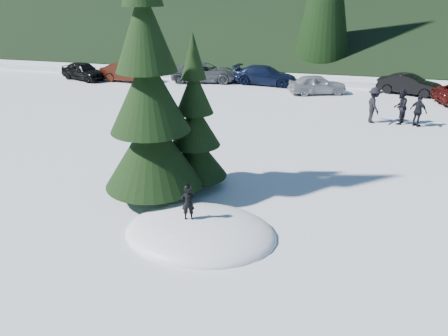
% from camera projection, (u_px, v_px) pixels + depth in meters
% --- Properties ---
extents(ground, '(200.00, 200.00, 0.00)m').
position_uv_depth(ground, '(201.00, 234.00, 12.70)').
color(ground, white).
rests_on(ground, ground).
extents(snow_mound, '(4.48, 3.52, 0.96)m').
position_uv_depth(snow_mound, '(201.00, 234.00, 12.70)').
color(snow_mound, white).
rests_on(snow_mound, ground).
extents(spruce_tall, '(3.20, 3.20, 8.60)m').
position_uv_depth(spruce_tall, '(149.00, 103.00, 13.58)').
color(spruce_tall, black).
rests_on(spruce_tall, ground).
extents(spruce_short, '(2.20, 2.20, 5.37)m').
position_uv_depth(spruce_short, '(195.00, 130.00, 15.05)').
color(spruce_short, black).
rests_on(spruce_short, ground).
extents(child_skier, '(0.42, 0.32, 1.01)m').
position_uv_depth(child_skier, '(188.00, 203.00, 12.36)').
color(child_skier, black).
rests_on(child_skier, snow_mound).
extents(adult_0, '(0.95, 1.07, 1.82)m').
position_uv_depth(adult_0, '(400.00, 107.00, 22.70)').
color(adult_0, black).
rests_on(adult_0, ground).
extents(adult_1, '(0.97, 0.93, 1.62)m').
position_uv_depth(adult_1, '(418.00, 111.00, 22.29)').
color(adult_1, black).
rests_on(adult_1, ground).
extents(adult_2, '(1.00, 1.36, 1.88)m').
position_uv_depth(adult_2, '(374.00, 105.00, 22.90)').
color(adult_2, black).
rests_on(adult_2, ground).
extents(car_0, '(4.31, 2.92, 1.36)m').
position_uv_depth(car_0, '(84.00, 71.00, 33.86)').
color(car_0, black).
rests_on(car_0, ground).
extents(car_1, '(4.45, 1.82, 1.44)m').
position_uv_depth(car_1, '(130.00, 72.00, 33.18)').
color(car_1, black).
rests_on(car_1, ground).
extents(car_2, '(5.52, 3.39, 1.43)m').
position_uv_depth(car_2, '(205.00, 72.00, 33.16)').
color(car_2, '#4A4D51').
rests_on(car_2, ground).
extents(car_3, '(4.89, 2.42, 1.37)m').
position_uv_depth(car_3, '(265.00, 75.00, 32.18)').
color(car_3, black).
rests_on(car_3, ground).
extents(car_4, '(4.12, 2.81, 1.30)m').
position_uv_depth(car_4, '(317.00, 84.00, 29.30)').
color(car_4, gray).
rests_on(car_4, ground).
extents(car_5, '(4.27, 2.66, 1.33)m').
position_uv_depth(car_5, '(409.00, 84.00, 29.19)').
color(car_5, black).
rests_on(car_5, ground).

